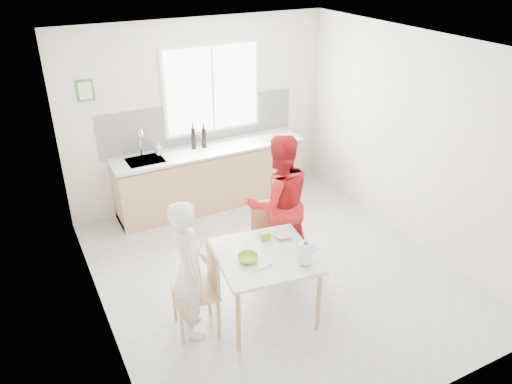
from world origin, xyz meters
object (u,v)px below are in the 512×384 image
person_red (279,203)px  wine_bottle_b (204,138)px  milk_jug (306,253)px  chair_far (268,232)px  dining_table (265,261)px  wine_bottle_a (193,138)px  person_white (189,269)px  chair_left (202,286)px  bowl_green (248,258)px  bowl_white (283,235)px

person_red → wine_bottle_b: (-0.17, 1.87, 0.22)m
milk_jug → chair_far: bearing=88.6°
chair_far → dining_table: bearing=-113.3°
wine_bottle_a → wine_bottle_b: 0.16m
person_white → milk_jug: person_white is taller
wine_bottle_a → chair_left: bearing=-110.0°
milk_jug → dining_table: bearing=139.2°
dining_table → milk_jug: milk_jug is taller
chair_far → bowl_green: size_ratio=4.08×
person_red → milk_jug: person_red is taller
bowl_green → milk_jug: (0.49, -0.30, 0.10)m
bowl_green → wine_bottle_a: 2.70m
dining_table → wine_bottle_a: 2.67m
chair_left → wine_bottle_b: (1.07, 2.51, 0.55)m
person_white → person_red: bearing=-57.4°
wine_bottle_a → chair_far: bearing=-83.5°
person_white → bowl_green: 0.59m
dining_table → chair_far: bearing=58.7°
chair_far → milk_jug: size_ratio=3.58×
milk_jug → wine_bottle_b: (0.12, 2.93, 0.19)m
chair_far → person_red: (0.12, -0.03, 0.39)m
chair_left → wine_bottle_a: (0.92, 2.53, 0.56)m
dining_table → chair_left: chair_left is taller
person_white → wine_bottle_a: bearing=-14.3°
chair_left → bowl_green: 0.55m
person_red → bowl_white: (-0.25, -0.53, -0.08)m
bowl_white → wine_bottle_b: bearing=88.3°
chair_left → dining_table: bearing=90.0°
chair_far → bowl_white: chair_far is taller
person_white → milk_jug: size_ratio=6.34×
chair_far → person_white: size_ratio=0.57×
bowl_green → wine_bottle_b: 2.71m
dining_table → chair_far: (0.46, 0.76, -0.20)m
person_white → dining_table: bearing=-90.0°
milk_jug → wine_bottle_b: 2.94m
dining_table → wine_bottle_b: (0.40, 2.61, 0.40)m
dining_table → bowl_green: bearing=-174.0°
dining_table → bowl_white: 0.40m
wine_bottle_b → person_white: bearing=-115.4°
bowl_green → bowl_white: bearing=22.9°
person_white → wine_bottle_b: person_white is taller
chair_left → person_white: 0.25m
chair_far → bowl_green: 1.07m
wine_bottle_b → dining_table: bearing=-98.8°
chair_far → chair_left: bearing=-141.6°
dining_table → person_white: (-0.78, 0.11, 0.08)m
wine_bottle_a → dining_table: bearing=-95.4°
chair_far → bowl_green: bearing=-122.5°
person_red → wine_bottle_a: bearing=-72.1°
chair_far → wine_bottle_a: (-0.21, 1.87, 0.61)m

